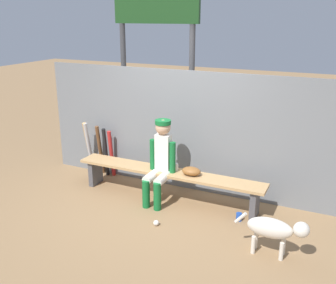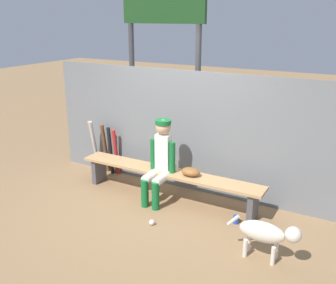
{
  "view_description": "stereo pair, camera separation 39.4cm",
  "coord_description": "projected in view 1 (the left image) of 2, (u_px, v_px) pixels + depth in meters",
  "views": [
    {
      "loc": [
        2.29,
        -4.88,
        2.65
      ],
      "look_at": [
        0.0,
        0.0,
        0.9
      ],
      "focal_mm": 41.97,
      "sensor_mm": 36.0,
      "label": 1
    },
    {
      "loc": [
        2.64,
        -4.7,
        2.65
      ],
      "look_at": [
        0.0,
        0.0,
        0.9
      ],
      "focal_mm": 41.97,
      "sensor_mm": 36.0,
      "label": 2
    }
  ],
  "objects": [
    {
      "name": "ground_plane",
      "position": [
        168.0,
        199.0,
        5.94
      ],
      "size": [
        30.0,
        30.0,
        0.0
      ],
      "primitive_type": "plane",
      "color": "olive"
    },
    {
      "name": "chainlink_fence",
      "position": [
        182.0,
        131.0,
        6.08
      ],
      "size": [
        4.77,
        0.03,
        1.88
      ],
      "primitive_type": "cube",
      "color": "slate",
      "rests_on": "ground_plane"
    },
    {
      "name": "dugout_bench",
      "position": [
        168.0,
        177.0,
        5.83
      ],
      "size": [
        2.92,
        0.36,
        0.45
      ],
      "color": "tan",
      "rests_on": "ground_plane"
    },
    {
      "name": "player_seated",
      "position": [
        160.0,
        159.0,
        5.68
      ],
      "size": [
        0.41,
        0.55,
        1.22
      ],
      "color": "silver",
      "rests_on": "ground_plane"
    },
    {
      "name": "baseball_glove",
      "position": [
        191.0,
        171.0,
        5.63
      ],
      "size": [
        0.28,
        0.2,
        0.12
      ],
      "primitive_type": "ellipsoid",
      "color": "brown",
      "rests_on": "dugout_bench"
    },
    {
      "name": "bat_aluminum_red",
      "position": [
        111.0,
        154.0,
        6.65
      ],
      "size": [
        0.08,
        0.15,
        0.82
      ],
      "primitive_type": "cylinder",
      "rotation": [
        0.1,
        0.0,
        -0.12
      ],
      "color": "#B22323",
      "rests_on": "ground_plane"
    },
    {
      "name": "bat_aluminum_black",
      "position": [
        106.0,
        152.0,
        6.67
      ],
      "size": [
        0.07,
        0.13,
        0.85
      ],
      "primitive_type": "cylinder",
      "rotation": [
        0.08,
        0.0,
        -0.03
      ],
      "color": "black",
      "rests_on": "ground_plane"
    },
    {
      "name": "bat_wood_dark",
      "position": [
        100.0,
        150.0,
        6.74
      ],
      "size": [
        0.07,
        0.19,
        0.88
      ],
      "primitive_type": "cylinder",
      "rotation": [
        0.14,
        0.0,
        -0.02
      ],
      "color": "brown",
      "rests_on": "ground_plane"
    },
    {
      "name": "bat_wood_tan",
      "position": [
        89.0,
        147.0,
        6.78
      ],
      "size": [
        0.08,
        0.28,
        0.94
      ],
      "primitive_type": "cylinder",
      "rotation": [
        0.23,
        0.0,
        0.07
      ],
      "color": "tan",
      "rests_on": "ground_plane"
    },
    {
      "name": "bat_aluminum_silver",
      "position": [
        89.0,
        148.0,
        6.76
      ],
      "size": [
        0.1,
        0.27,
        0.93
      ],
      "primitive_type": "cylinder",
      "rotation": [
        0.21,
        0.0,
        0.15
      ],
      "color": "#B7B7BC",
      "rests_on": "ground_plane"
    },
    {
      "name": "baseball",
      "position": [
        156.0,
        223.0,
        5.17
      ],
      "size": [
        0.07,
        0.07,
        0.07
      ],
      "primitive_type": "sphere",
      "color": "white",
      "rests_on": "ground_plane"
    },
    {
      "name": "cup_on_ground",
      "position": [
        239.0,
        217.0,
        5.29
      ],
      "size": [
        0.08,
        0.08,
        0.11
      ],
      "primitive_type": "cylinder",
      "color": "#1E47AD",
      "rests_on": "ground_plane"
    },
    {
      "name": "cup_on_bench",
      "position": [
        176.0,
        167.0,
        5.8
      ],
      "size": [
        0.08,
        0.08,
        0.11
      ],
      "primitive_type": "cylinder",
      "color": "silver",
      "rests_on": "dugout_bench"
    },
    {
      "name": "scoreboard",
      "position": [
        159.0,
        20.0,
        6.77
      ],
      "size": [
        1.88,
        0.27,
        3.72
      ],
      "color": "#3F3F42",
      "rests_on": "ground_plane"
    },
    {
      "name": "dog",
      "position": [
        275.0,
        229.0,
        4.45
      ],
      "size": [
        0.84,
        0.2,
        0.49
      ],
      "color": "beige",
      "rests_on": "ground_plane"
    }
  ]
}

